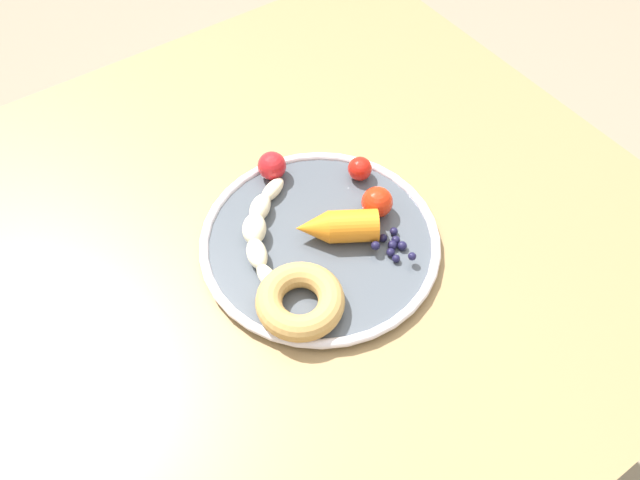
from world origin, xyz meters
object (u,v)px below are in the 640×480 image
object	(u,v)px
donut	(300,301)
tomato_far	(272,166)
plate	(320,241)
tomato_near	(360,169)
dining_table	(294,269)
carrot_orange	(337,227)
tomato_mid	(377,202)
blueberry_pile	(393,246)
banana	(260,230)

from	to	relation	value
donut	tomato_far	distance (m)	0.21
plate	donut	xyz separation A→B (m)	(-0.07, -0.07, 0.02)
donut	tomato_near	bearing A→B (deg)	35.07
dining_table	carrot_orange	bearing A→B (deg)	-55.35
tomato_near	tomato_mid	xyz separation A→B (m)	(-0.02, -0.06, 0.00)
dining_table	carrot_orange	xyz separation A→B (m)	(0.03, -0.05, 0.12)
blueberry_pile	tomato_far	distance (m)	0.20
carrot_orange	plate	bearing A→B (deg)	159.25
dining_table	donut	xyz separation A→B (m)	(-0.06, -0.11, 0.12)
donut	blueberry_pile	xyz separation A→B (m)	(0.14, 0.01, -0.01)
dining_table	blueberry_pile	distance (m)	0.17
dining_table	carrot_orange	size ratio (longest dim) A/B	8.74
carrot_orange	blueberry_pile	world-z (taller)	carrot_orange
banana	blueberry_pile	xyz separation A→B (m)	(0.12, -0.11, -0.01)
banana	carrot_orange	world-z (taller)	carrot_orange
carrot_orange	blueberry_pile	bearing A→B (deg)	-50.07
carrot_orange	donut	distance (m)	0.11
carrot_orange	tomato_mid	distance (m)	0.07
dining_table	tomato_far	world-z (taller)	tomato_far
blueberry_pile	carrot_orange	bearing A→B (deg)	129.93
plate	banana	distance (m)	0.08
dining_table	plate	xyz separation A→B (m)	(0.01, -0.04, 0.10)
carrot_orange	donut	bearing A→B (deg)	-147.38
carrot_orange	tomato_mid	size ratio (longest dim) A/B	2.67
banana	donut	xyz separation A→B (m)	(-0.02, -0.12, 0.00)
dining_table	plate	world-z (taller)	plate
tomato_far	plate	bearing A→B (deg)	-94.24
tomato_mid	blueberry_pile	bearing A→B (deg)	-107.96
carrot_orange	tomato_near	bearing A→B (deg)	37.65
banana	tomato_mid	xyz separation A→B (m)	(0.14, -0.05, 0.01)
banana	carrot_orange	size ratio (longest dim) A/B	1.43
plate	carrot_orange	bearing A→B (deg)	-20.75
dining_table	tomato_far	bearing A→B (deg)	73.95
donut	tomato_near	size ratio (longest dim) A/B	3.18
plate	tomato_near	bearing A→B (deg)	28.89
banana	tomato_near	bearing A→B (deg)	3.70
plate	tomato_near	xyz separation A→B (m)	(0.10, 0.06, 0.02)
carrot_orange	donut	size ratio (longest dim) A/B	1.05
carrot_orange	tomato_far	xyz separation A→B (m)	(-0.01, 0.13, -0.00)
tomato_far	tomato_mid	bearing A→B (deg)	-59.81
carrot_orange	blueberry_pile	xyz separation A→B (m)	(0.05, -0.06, -0.01)
banana	tomato_near	world-z (taller)	tomato_near
donut	tomato_far	world-z (taller)	tomato_far
banana	donut	size ratio (longest dim) A/B	1.50
banana	donut	bearing A→B (deg)	-98.39
tomato_mid	tomato_near	bearing A→B (deg)	72.73
plate	tomato_far	size ratio (longest dim) A/B	7.86
donut	tomato_near	xyz separation A→B (m)	(0.18, 0.13, 0.00)
carrot_orange	tomato_far	distance (m)	0.13
plate	tomato_far	distance (m)	0.13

